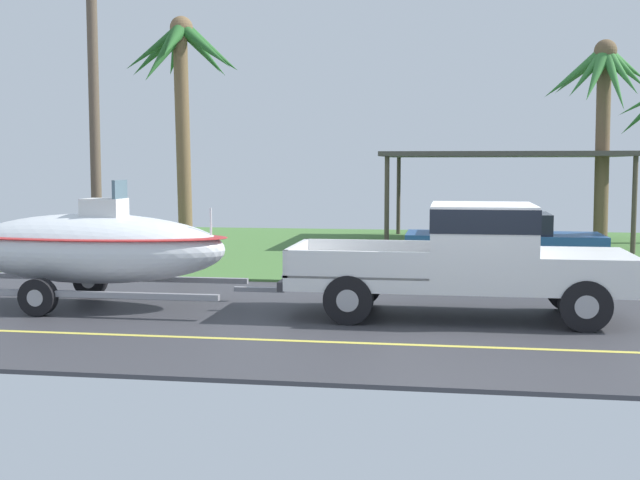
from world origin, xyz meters
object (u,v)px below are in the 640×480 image
object	(u,v)px
palm_tree_far_left	(183,72)
utility_pole	(94,111)
boat_on_trailer	(91,248)
carport_awning	(503,156)
palm_tree_near_right	(601,93)
pickup_truck_towing	(480,255)
parked_sedan_near	(501,242)

from	to	relation	value
palm_tree_far_left	utility_pole	xyz separation A→B (m)	(-1.45, -2.04, -1.06)
boat_on_trailer	carport_awning	world-z (taller)	carport_awning
boat_on_trailer	utility_pole	bearing A→B (deg)	112.79
palm_tree_near_right	palm_tree_far_left	xyz separation A→B (m)	(-10.86, -4.55, 0.27)
pickup_truck_towing	palm_tree_near_right	bearing A→B (deg)	70.99
carport_awning	parked_sedan_near	bearing A→B (deg)	-93.50
palm_tree_far_left	utility_pole	world-z (taller)	utility_pole
utility_pole	pickup_truck_towing	bearing A→B (deg)	-25.58
boat_on_trailer	utility_pole	world-z (taller)	utility_pole
palm_tree_near_right	boat_on_trailer	bearing A→B (deg)	-134.63
pickup_truck_towing	utility_pole	world-z (taller)	utility_pole
boat_on_trailer	carport_awning	bearing A→B (deg)	58.05
carport_awning	palm_tree_far_left	size ratio (longest dim) A/B	1.19
palm_tree_near_right	utility_pole	xyz separation A→B (m)	(-12.30, -6.58, -0.79)
pickup_truck_towing	carport_awning	world-z (taller)	carport_awning
carport_awning	palm_tree_far_left	distance (m)	10.82
carport_awning	pickup_truck_towing	bearing A→B (deg)	-94.98
parked_sedan_near	carport_awning	world-z (taller)	carport_awning
palm_tree_near_right	palm_tree_far_left	size ratio (longest dim) A/B	0.98
carport_awning	palm_tree_near_right	size ratio (longest dim) A/B	1.22
boat_on_trailer	carport_awning	xyz separation A→B (m)	(8.00, 12.83, 1.74)
carport_awning	utility_pole	xyz separation A→B (m)	(-9.73, -8.70, 0.98)
utility_pole	carport_awning	bearing A→B (deg)	41.80
boat_on_trailer	parked_sedan_near	world-z (taller)	boat_on_trailer
pickup_truck_towing	boat_on_trailer	bearing A→B (deg)	-180.00
palm_tree_far_left	utility_pole	distance (m)	2.72
pickup_truck_towing	palm_tree_far_left	world-z (taller)	palm_tree_far_left
parked_sedan_near	palm_tree_near_right	size ratio (longest dim) A/B	0.77
boat_on_trailer	palm_tree_near_right	size ratio (longest dim) A/B	1.03
pickup_truck_towing	palm_tree_near_right	distance (m)	11.86
pickup_truck_towing	palm_tree_far_left	xyz separation A→B (m)	(-7.17, 6.16, 3.79)
boat_on_trailer	palm_tree_near_right	distance (m)	15.45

